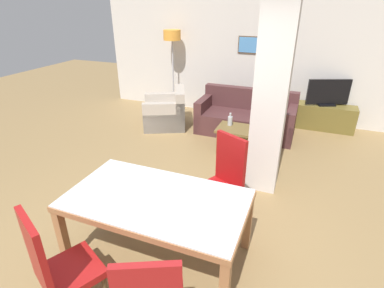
# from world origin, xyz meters

# --- Properties ---
(ground_plane) EXTENTS (18.00, 18.00, 0.00)m
(ground_plane) POSITION_xyz_m (0.00, 0.00, 0.00)
(ground_plane) COLOR olive
(back_wall) EXTENTS (7.20, 0.09, 2.70)m
(back_wall) POSITION_xyz_m (-0.00, 4.68, 1.35)
(back_wall) COLOR silver
(back_wall) RESTS_ON ground_plane
(divider_pillar) EXTENTS (0.43, 0.32, 2.70)m
(divider_pillar) POSITION_xyz_m (0.78, 1.74, 1.35)
(divider_pillar) COLOR silver
(divider_pillar) RESTS_ON ground_plane
(dining_table) EXTENTS (1.78, 1.00, 0.74)m
(dining_table) POSITION_xyz_m (0.00, 0.00, 0.60)
(dining_table) COLOR #9F6A42
(dining_table) RESTS_ON ground_plane
(dining_chair_far_right) EXTENTS (0.62, 0.62, 1.09)m
(dining_chair_far_right) POSITION_xyz_m (0.44, 0.86, 0.56)
(dining_chair_far_right) COLOR maroon
(dining_chair_far_right) RESTS_ON ground_plane
(dining_chair_near_left) EXTENTS (0.62, 0.62, 1.09)m
(dining_chair_near_left) POSITION_xyz_m (-0.44, -0.89, 0.56)
(dining_chair_near_left) COLOR maroon
(dining_chair_near_left) RESTS_ON ground_plane
(sofa) EXTENTS (1.92, 0.87, 0.86)m
(sofa) POSITION_xyz_m (0.13, 3.60, 0.29)
(sofa) COLOR #4C2A2A
(sofa) RESTS_ON ground_plane
(armchair) EXTENTS (1.12, 1.12, 0.82)m
(armchair) POSITION_xyz_m (-1.52, 3.32, 0.29)
(armchair) COLOR #B7AB9E
(armchair) RESTS_ON ground_plane
(coffee_table) EXTENTS (0.70, 0.54, 0.45)m
(coffee_table) POSITION_xyz_m (0.18, 2.69, 0.23)
(coffee_table) COLOR brown
(coffee_table) RESTS_ON ground_plane
(bottle) EXTENTS (0.08, 0.08, 0.23)m
(bottle) POSITION_xyz_m (0.01, 2.78, 0.54)
(bottle) COLOR #B2B7BC
(bottle) RESTS_ON coffee_table
(tv_stand) EXTENTS (1.23, 0.40, 0.52)m
(tv_stand) POSITION_xyz_m (1.61, 4.40, 0.26)
(tv_stand) COLOR brown
(tv_stand) RESTS_ON ground_plane
(tv_screen) EXTENTS (0.81, 0.37, 0.54)m
(tv_screen) POSITION_xyz_m (1.61, 4.40, 0.78)
(tv_screen) COLOR black
(tv_screen) RESTS_ON tv_stand
(floor_lamp) EXTENTS (0.39, 0.39, 1.88)m
(floor_lamp) POSITION_xyz_m (-1.81, 4.32, 1.61)
(floor_lamp) COLOR #B7B7BC
(floor_lamp) RESTS_ON ground_plane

